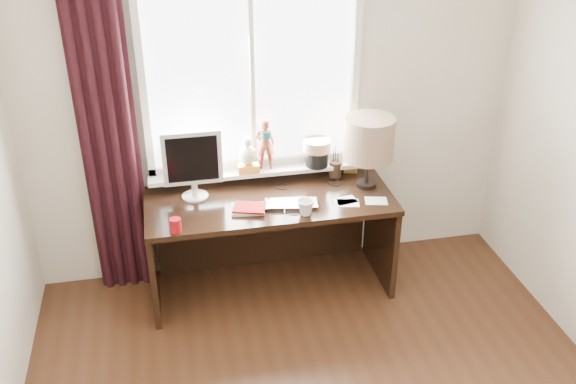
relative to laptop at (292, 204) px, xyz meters
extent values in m
cube|color=#C1B597|center=(-0.03, 0.50, 0.54)|extent=(3.50, 0.00, 2.60)
imported|color=silver|center=(0.00, 0.00, 0.00)|extent=(0.38, 0.27, 0.03)
imported|color=white|center=(0.06, -0.13, 0.04)|extent=(0.15, 0.15, 0.11)
cylinder|color=maroon|center=(-0.78, -0.17, 0.03)|extent=(0.07, 0.07, 0.09)
cube|color=white|center=(-0.18, 0.48, 0.74)|extent=(1.40, 0.02, 1.30)
cube|color=silver|center=(-0.18, 0.46, 0.11)|extent=(1.50, 0.05, 0.05)
cube|color=silver|center=(-0.90, 0.46, 0.74)|extent=(0.05, 0.05, 1.40)
cube|color=silver|center=(0.55, 0.46, 0.74)|extent=(0.05, 0.05, 1.40)
cube|color=silver|center=(-0.18, 0.46, 0.74)|extent=(0.03, 0.05, 1.30)
cube|color=silver|center=(-0.18, 0.41, 0.07)|extent=(1.52, 0.18, 0.03)
cylinder|color=#48040D|center=(-0.74, 0.38, 0.20)|extent=(0.12, 0.12, 0.22)
cube|color=gold|center=(-0.24, 0.38, 0.12)|extent=(0.15, 0.12, 0.06)
sphere|color=beige|center=(-0.24, 0.38, 0.21)|extent=(0.13, 0.13, 0.13)
sphere|color=beige|center=(-0.24, 0.38, 0.31)|extent=(0.07, 0.07, 0.07)
imported|color=maroon|center=(-0.10, 0.40, 0.27)|extent=(0.15, 0.11, 0.38)
cylinder|color=#1E4C51|center=(-0.10, 0.39, 0.36)|extent=(0.09, 0.09, 0.05)
cylinder|color=black|center=(0.26, 0.37, 0.15)|extent=(0.16, 0.16, 0.12)
cylinder|color=#8C6B4C|center=(0.26, 0.37, 0.25)|extent=(0.20, 0.20, 0.08)
cube|color=black|center=(-1.16, 0.42, 0.36)|extent=(0.38, 0.05, 2.25)
cylinder|color=black|center=(-1.30, 0.38, 0.34)|extent=(0.06, 0.06, 2.20)
cylinder|color=black|center=(-1.21, 0.38, 0.34)|extent=(0.06, 0.06, 2.20)
cylinder|color=black|center=(-1.12, 0.38, 0.34)|extent=(0.06, 0.06, 2.20)
cylinder|color=black|center=(-1.03, 0.38, 0.34)|extent=(0.06, 0.06, 2.20)
cube|color=black|center=(-0.13, 0.13, -0.03)|extent=(1.70, 0.70, 0.04)
cube|color=black|center=(-0.96, 0.13, -0.41)|extent=(0.04, 0.64, 0.71)
cube|color=black|center=(0.70, 0.13, -0.41)|extent=(0.04, 0.64, 0.71)
cube|color=black|center=(-0.13, 0.46, -0.41)|extent=(1.60, 0.03, 0.71)
cylinder|color=beige|center=(-0.63, 0.25, -0.01)|extent=(0.18, 0.18, 0.01)
cylinder|color=beige|center=(-0.63, 0.25, 0.05)|extent=(0.04, 0.04, 0.10)
cube|color=beige|center=(-0.63, 0.25, 0.29)|extent=(0.40, 0.04, 0.38)
cube|color=black|center=(-0.63, 0.23, 0.29)|extent=(0.34, 0.01, 0.32)
cube|color=beige|center=(-0.30, 0.00, 0.00)|extent=(0.24, 0.18, 0.02)
cube|color=maroon|center=(-0.29, -0.01, 0.01)|extent=(0.24, 0.20, 0.01)
cylinder|color=black|center=(0.40, 0.35, 0.05)|extent=(0.09, 0.09, 0.12)
cylinder|color=black|center=(0.38, 0.36, 0.10)|extent=(0.01, 0.01, 0.22)
cylinder|color=black|center=(0.41, 0.35, 0.08)|extent=(0.01, 0.01, 0.19)
cylinder|color=black|center=(0.40, 0.37, 0.11)|extent=(0.01, 0.01, 0.25)
cylinder|color=black|center=(0.42, 0.37, 0.07)|extent=(0.01, 0.01, 0.17)
cube|color=gold|center=(0.53, 0.39, 0.05)|extent=(0.10, 0.04, 0.13)
cube|color=#996633|center=(0.53, 0.38, 0.05)|extent=(0.07, 0.02, 0.10)
cylinder|color=black|center=(0.58, 0.17, 0.00)|extent=(0.14, 0.14, 0.03)
cylinder|color=black|center=(0.58, 0.17, 0.13)|extent=(0.03, 0.03, 0.22)
cylinder|color=tan|center=(0.58, 0.17, 0.36)|extent=(0.35, 0.35, 0.30)
cube|color=white|center=(0.38, -0.04, -0.01)|extent=(0.17, 0.14, 0.00)
cube|color=white|center=(0.58, -0.05, -0.01)|extent=(0.17, 0.14, 0.00)
cube|color=white|center=(0.38, -0.01, -0.01)|extent=(0.17, 0.14, 0.00)
torus|color=black|center=(0.00, -0.06, -0.01)|extent=(0.14, 0.14, 0.01)
torus|color=black|center=(0.37, 0.26, -0.01)|extent=(0.15, 0.15, 0.01)
torus|color=black|center=(-0.01, 0.28, -0.01)|extent=(0.12, 0.12, 0.01)
camera|label=1|loc=(-0.78, -3.66, 2.14)|focal=40.00mm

